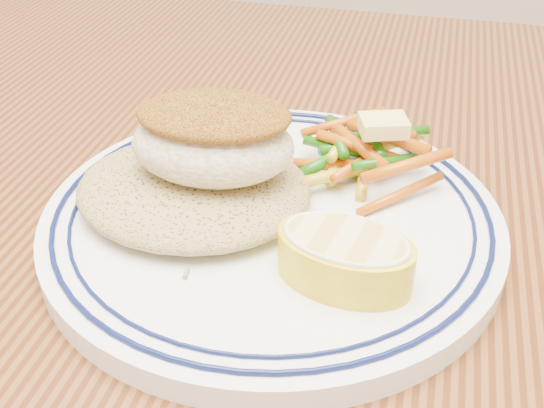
{
  "coord_description": "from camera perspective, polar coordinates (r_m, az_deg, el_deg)",
  "views": [
    {
      "loc": [
        0.08,
        -0.27,
        0.99
      ],
      "look_at": [
        0.0,
        0.04,
        0.77
      ],
      "focal_mm": 45.0,
      "sensor_mm": 36.0,
      "label": 1
    }
  ],
  "objects": [
    {
      "name": "fish_fillet",
      "position": [
        0.38,
        -4.96,
        5.58
      ],
      "size": [
        0.1,
        0.07,
        0.05
      ],
      "color": "beige",
      "rests_on": "rice_pilaf"
    },
    {
      "name": "vegetable_pile",
      "position": [
        0.42,
        7.49,
        4.39
      ],
      "size": [
        0.1,
        0.1,
        0.03
      ],
      "color": "gold",
      "rests_on": "plate"
    },
    {
      "name": "butter_pat",
      "position": [
        0.41,
        9.3,
        6.51
      ],
      "size": [
        0.03,
        0.03,
        0.01
      ],
      "primitive_type": "cube",
      "rotation": [
        0.0,
        0.0,
        0.33
      ],
      "color": "#FFE47C",
      "rests_on": "vegetable_pile"
    },
    {
      "name": "dining_table",
      "position": [
        0.44,
        -1.58,
        -15.91
      ],
      "size": [
        1.5,
        0.9,
        0.75
      ],
      "color": "#47220E",
      "rests_on": "ground"
    },
    {
      "name": "rice_pilaf",
      "position": [
        0.39,
        -6.6,
        1.64
      ],
      "size": [
        0.14,
        0.12,
        0.03
      ],
      "primitive_type": "ellipsoid",
      "color": "olive",
      "rests_on": "plate"
    },
    {
      "name": "lemon_wedge",
      "position": [
        0.33,
        6.12,
        -4.35
      ],
      "size": [
        0.08,
        0.07,
        0.03
      ],
      "color": "yellow",
      "rests_on": "plate"
    },
    {
      "name": "plate",
      "position": [
        0.39,
        0.0,
        -1.27
      ],
      "size": [
        0.26,
        0.26,
        0.02
      ],
      "color": "white",
      "rests_on": "dining_table"
    }
  ]
}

